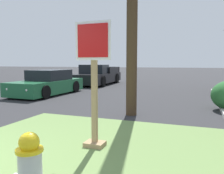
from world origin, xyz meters
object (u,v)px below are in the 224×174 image
Objects in this scene: stop_sign at (94,88)px; manhole_cover at (8,132)px; pickup_truck_black at (98,76)px; parked_sedan_green at (48,84)px.

manhole_cover is at bearing 172.56° from stop_sign.
stop_sign is 13.21m from pickup_truck_black.
manhole_cover is 0.13× the size of pickup_truck_black.
manhole_cover is at bearing -62.14° from parked_sedan_green.
stop_sign is 0.40× the size of pickup_truck_black.
stop_sign is at bearing -7.44° from manhole_cover.
parked_sedan_green is at bearing 131.28° from stop_sign.
parked_sedan_green is at bearing -91.90° from pickup_truck_black.
stop_sign reaches higher than parked_sedan_green.
stop_sign is 8.30m from parked_sedan_green.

